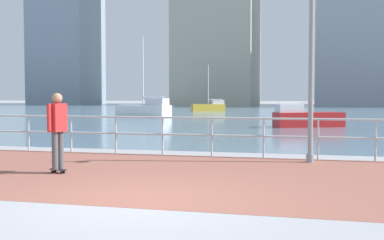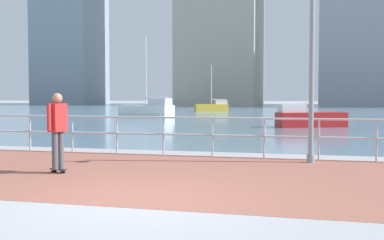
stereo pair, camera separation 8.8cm
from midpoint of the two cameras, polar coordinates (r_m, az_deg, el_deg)
name	(u,v)px [view 1 (the left image)]	position (r m, az deg, el deg)	size (l,w,h in m)	color
ground	(281,113)	(47.16, 10.52, 0.82)	(220.00, 220.00, 0.00)	#9E9EA3
brick_paving	(183,174)	(10.08, -1.37, -6.48)	(28.00, 6.22, 0.01)	#935647
harbor_water	(286,110)	(57.79, 11.10, 1.19)	(180.00, 88.00, 0.00)	slate
waterfront_railing	(212,129)	(13.00, 2.18, -1.09)	(25.25, 0.06, 1.07)	#B2BCC1
lamppost	(306,49)	(12.06, 13.23, 8.26)	(0.68, 0.64, 5.04)	gray
skateboarder	(57,125)	(10.51, -15.97, -0.60)	(0.41, 0.55, 1.71)	black
sailboat_red	(145,110)	(36.95, -5.71, 1.22)	(4.61, 2.56, 6.18)	white
sailboat_blue	(306,118)	(26.01, 13.37, 0.25)	(3.79, 2.55, 5.13)	#B21E1E
sailboat_teal	(209,107)	(52.06, 2.03, 1.59)	(3.71, 2.53, 5.03)	gold
tower_concrete	(67,34)	(103.76, -14.74, 9.86)	(11.92, 12.24, 30.56)	#8493A3
tower_slate	(218,0)	(92.57, 3.13, 14.14)	(14.22, 17.41, 41.17)	#B2AD99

